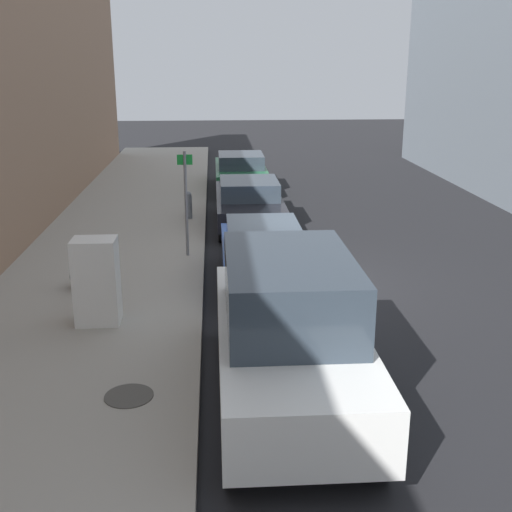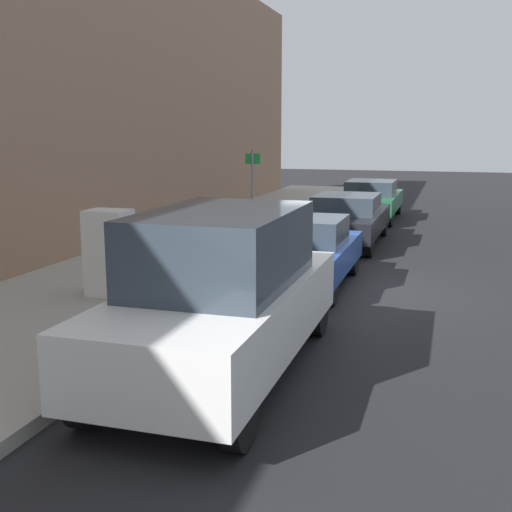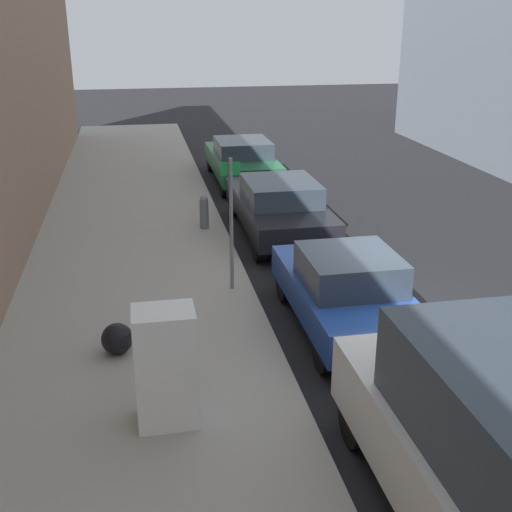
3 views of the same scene
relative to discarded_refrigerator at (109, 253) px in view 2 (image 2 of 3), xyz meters
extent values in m
plane|color=black|center=(4.12, 2.36, -0.96)|extent=(80.00, 80.00, 0.00)
cube|color=#9E998E|center=(-0.39, 2.36, -0.87)|extent=(4.50, 44.00, 0.18)
cube|color=#937056|center=(-3.44, 2.36, 3.42)|extent=(1.62, 39.60, 8.76)
cube|color=white|center=(0.00, 0.00, 0.00)|extent=(0.77, 0.61, 1.57)
cube|color=black|center=(0.00, 0.31, 0.00)|extent=(0.01, 0.01, 1.49)
cube|color=yellow|center=(-0.10, 0.31, 0.31)|extent=(0.16, 0.01, 0.22)
cube|color=red|center=(0.00, 0.31, 0.50)|extent=(0.70, 0.01, 0.05)
cube|color=red|center=(0.00, 0.31, -0.31)|extent=(0.70, 0.01, 0.05)
cylinder|color=#47443F|center=(0.87, -2.77, -0.78)|extent=(0.70, 0.70, 0.02)
cylinder|color=slate|center=(1.46, 4.09, 0.48)|extent=(0.07, 0.07, 2.54)
cube|color=#198C33|center=(1.46, 4.11, 1.55)|extent=(0.36, 0.02, 0.24)
cylinder|color=slate|center=(1.36, 7.91, -0.44)|extent=(0.22, 0.22, 0.70)
sphere|color=slate|center=(1.36, 7.91, -0.07)|extent=(0.20, 0.20, 0.20)
sphere|color=black|center=(-0.67, 1.92, -0.54)|extent=(0.49, 0.49, 0.49)
cube|color=silver|center=(3.16, -2.62, -0.17)|extent=(1.99, 5.08, 0.85)
cube|color=#2D3842|center=(3.16, -2.62, 0.73)|extent=(1.75, 2.79, 0.95)
cylinder|color=black|center=(2.29, -0.69, -0.60)|extent=(0.22, 0.73, 0.73)
cylinder|color=black|center=(4.02, -0.69, -0.60)|extent=(0.22, 0.73, 0.73)
cylinder|color=black|center=(2.29, -4.54, -0.60)|extent=(0.22, 0.73, 0.73)
cylinder|color=black|center=(4.02, -4.54, -0.60)|extent=(0.22, 0.73, 0.73)
cube|color=#23479E|center=(3.16, 2.42, -0.34)|extent=(1.72, 3.86, 0.55)
cube|color=#2D3842|center=(3.16, 2.23, 0.21)|extent=(1.52, 1.62, 0.55)
cylinder|color=black|center=(2.42, 3.75, -0.61)|extent=(0.22, 0.70, 0.70)
cylinder|color=black|center=(3.89, 3.75, -0.61)|extent=(0.22, 0.70, 0.70)
cylinder|color=black|center=(2.42, 1.09, -0.61)|extent=(0.22, 0.70, 0.70)
cylinder|color=black|center=(3.89, 1.09, -0.61)|extent=(0.22, 0.70, 0.70)
cube|color=black|center=(3.16, 7.63, -0.32)|extent=(1.90, 4.75, 0.55)
cube|color=#2D3842|center=(3.16, 7.39, 0.21)|extent=(1.67, 1.99, 0.50)
cylinder|color=black|center=(2.34, 9.38, -0.59)|extent=(0.22, 0.74, 0.74)
cylinder|color=black|center=(3.98, 9.38, -0.59)|extent=(0.22, 0.74, 0.74)
cylinder|color=black|center=(2.34, 5.87, -0.59)|extent=(0.22, 0.74, 0.74)
cylinder|color=black|center=(3.98, 5.87, -0.59)|extent=(0.22, 0.74, 0.74)
cube|color=#1E6038|center=(3.16, 13.07, -0.33)|extent=(1.87, 4.69, 0.55)
cube|color=#2D3842|center=(3.16, 12.83, 0.20)|extent=(1.64, 1.97, 0.50)
cylinder|color=black|center=(2.35, 14.80, -0.60)|extent=(0.22, 0.72, 0.72)
cylinder|color=black|center=(3.96, 14.80, -0.60)|extent=(0.22, 0.72, 0.72)
cylinder|color=black|center=(2.35, 11.34, -0.60)|extent=(0.22, 0.72, 0.72)
cylinder|color=black|center=(3.96, 11.34, -0.60)|extent=(0.22, 0.72, 0.72)
camera|label=1|loc=(2.13, -11.00, 3.80)|focal=45.00mm
camera|label=2|loc=(5.93, -10.20, 2.19)|focal=45.00mm
camera|label=3|loc=(-0.20, -7.14, 4.15)|focal=45.00mm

